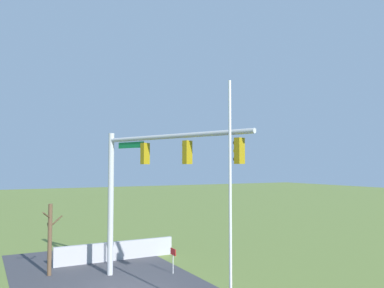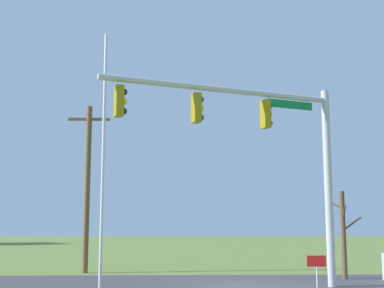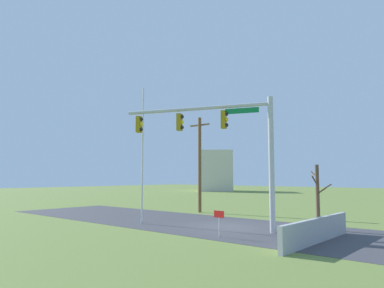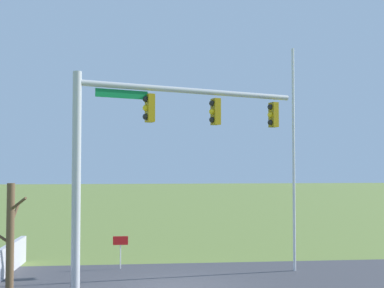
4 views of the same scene
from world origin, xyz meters
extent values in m
cube|color=#3D3D42|center=(-4.00, 0.00, 0.01)|extent=(28.00, 8.00, 0.01)
cylinder|color=#B2B5BA|center=(3.04, -0.42, 3.44)|extent=(0.28, 0.28, 6.88)
cylinder|color=#B2B5BA|center=(-0.82, -1.86, 6.53)|extent=(7.79, 3.08, 0.20)
cube|color=#0F7238|center=(1.65, -0.94, 6.25)|extent=(1.70, 0.66, 0.28)
cube|color=#937A0F|center=(0.72, -1.29, 5.83)|extent=(0.35, 0.42, 0.96)
sphere|color=black|center=(0.86, -1.23, 6.13)|extent=(0.22, 0.22, 0.22)
sphere|color=yellow|center=(0.86, -1.23, 5.83)|extent=(0.22, 0.22, 0.22)
sphere|color=black|center=(0.86, -1.23, 5.53)|extent=(0.22, 0.22, 0.22)
cube|color=#937A0F|center=(-1.67, -2.18, 5.83)|extent=(0.35, 0.42, 0.96)
sphere|color=black|center=(-1.53, -2.13, 6.13)|extent=(0.22, 0.22, 0.22)
sphere|color=yellow|center=(-1.53, -2.13, 5.83)|extent=(0.22, 0.22, 0.22)
sphere|color=black|center=(-1.53, -2.13, 5.53)|extent=(0.22, 0.22, 0.22)
cube|color=#937A0F|center=(-4.06, -3.08, 5.83)|extent=(0.35, 0.42, 0.96)
sphere|color=black|center=(-3.92, -3.03, 6.13)|extent=(0.22, 0.22, 0.22)
sphere|color=yellow|center=(-3.92, -3.03, 5.83)|extent=(0.22, 0.22, 0.22)
sphere|color=black|center=(-3.92, -3.03, 5.53)|extent=(0.22, 0.22, 0.22)
cylinder|color=silver|center=(-4.61, -2.31, 4.12)|extent=(0.10, 0.10, 8.24)
cylinder|color=brown|center=(4.32, 2.19, 1.72)|extent=(0.20, 0.20, 3.43)
cylinder|color=brown|center=(4.08, 2.39, 2.91)|extent=(0.54, 0.47, 0.39)
cylinder|color=brown|center=(4.29, 1.91, 2.59)|extent=(0.12, 0.61, 0.55)
cylinder|color=silver|center=(1.79, -3.21, 0.45)|extent=(0.04, 0.04, 0.90)
cube|color=red|center=(1.79, -3.21, 1.06)|extent=(0.56, 0.02, 0.32)
camera|label=1|loc=(-15.87, 5.23, 5.29)|focal=36.82mm
camera|label=2|loc=(-2.32, -18.87, 2.11)|focal=49.63mm
camera|label=3|loc=(11.83, -16.73, 2.79)|focal=33.55mm
camera|label=4|loc=(0.81, 14.96, 3.93)|focal=44.69mm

